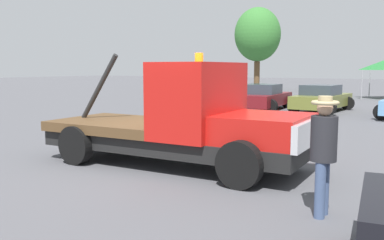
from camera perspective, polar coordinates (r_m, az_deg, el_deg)
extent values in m
plane|color=#545459|center=(9.72, -2.50, -5.96)|extent=(160.00, 160.00, 0.00)
cube|color=black|center=(9.61, -2.52, -2.90)|extent=(6.06, 2.30, 0.35)
cube|color=red|center=(8.61, 9.67, -1.12)|extent=(1.76, 1.96, 0.55)
cube|color=silver|center=(8.36, 15.37, -1.71)|extent=(0.22, 2.00, 0.50)
cube|color=red|center=(9.16, 0.93, 2.72)|extent=(1.42, 2.28, 1.59)
cube|color=brown|center=(10.43, -9.48, -0.63)|extent=(3.09, 2.36, 0.22)
cylinder|color=black|center=(10.77, -12.26, 4.29)|extent=(1.19, 0.18, 1.63)
cylinder|color=orange|center=(9.14, 0.94, 8.31)|extent=(0.18, 0.18, 0.20)
cylinder|color=black|center=(9.70, 11.26, -3.46)|extent=(0.88, 0.26, 0.88)
cylinder|color=black|center=(7.77, 6.34, -5.97)|extent=(0.88, 0.26, 0.88)
cylinder|color=black|center=(11.57, -7.89, -1.71)|extent=(0.88, 0.26, 0.88)
cylinder|color=black|center=(10.01, -15.23, -3.25)|extent=(0.88, 0.26, 0.88)
cylinder|color=#475B84|center=(6.52, 16.70, -8.98)|extent=(0.16, 0.16, 0.83)
cylinder|color=#475B84|center=(6.72, 17.16, -8.52)|extent=(0.16, 0.16, 0.83)
cylinder|color=#28282D|center=(6.46, 17.17, -2.38)|extent=(0.38, 0.38, 0.66)
sphere|color=tan|center=(6.41, 17.31, 1.52)|extent=(0.23, 0.23, 0.23)
torus|color=tan|center=(6.40, 17.33, 2.22)|extent=(0.39, 0.39, 0.06)
cylinder|color=tan|center=(6.40, 17.35, 2.62)|extent=(0.20, 0.20, 0.10)
cube|color=#2D2D33|center=(24.08, 1.54, 3.08)|extent=(2.65, 5.13, 0.60)
cube|color=#333D47|center=(23.86, 1.17, 4.37)|extent=(1.99, 2.29, 0.50)
cylinder|color=black|center=(25.95, 2.35, 2.92)|extent=(0.68, 0.22, 0.68)
cylinder|color=black|center=(24.85, 5.62, 2.72)|extent=(0.68, 0.22, 0.68)
cylinder|color=black|center=(23.46, -2.78, 2.49)|extent=(0.68, 0.22, 0.68)
cylinder|color=black|center=(22.24, 0.60, 2.25)|extent=(0.68, 0.22, 0.68)
cube|color=maroon|center=(22.64, 9.38, 2.74)|extent=(2.28, 4.59, 0.60)
cube|color=#333D47|center=(22.39, 9.23, 4.11)|extent=(1.84, 2.00, 0.50)
cylinder|color=black|center=(24.38, 8.47, 2.59)|extent=(0.68, 0.22, 0.68)
cylinder|color=black|center=(23.83, 12.63, 2.40)|extent=(0.68, 0.22, 0.68)
cylinder|color=black|center=(21.55, 5.77, 2.06)|extent=(0.68, 0.22, 0.68)
cylinder|color=black|center=(20.93, 10.42, 1.84)|extent=(0.68, 0.22, 0.68)
cube|color=olive|center=(22.39, 16.93, 2.49)|extent=(1.98, 4.56, 0.60)
cube|color=#333D47|center=(22.14, 16.79, 3.87)|extent=(1.65, 1.95, 0.50)
cylinder|color=black|center=(24.11, 16.14, 2.34)|extent=(0.68, 0.22, 0.68)
cylinder|color=black|center=(23.62, 20.02, 2.11)|extent=(0.68, 0.22, 0.68)
cylinder|color=black|center=(21.26, 13.45, 1.84)|extent=(0.68, 0.22, 0.68)
cylinder|color=black|center=(20.70, 17.81, 1.56)|extent=(0.68, 0.22, 0.68)
cylinder|color=black|center=(19.56, 23.98, 1.00)|extent=(0.68, 0.22, 0.68)
cylinder|color=#9E9EA3|center=(31.85, 21.70, 4.40)|extent=(0.07, 0.07, 2.02)
cylinder|color=#9E9EA3|center=(34.63, 22.59, 4.53)|extent=(0.07, 0.07, 2.02)
cylinder|color=brown|center=(42.73, 8.63, 5.87)|extent=(0.56, 0.56, 2.80)
ellipsoid|color=#387A33|center=(42.84, 8.73, 11.21)|extent=(4.47, 4.47, 5.19)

